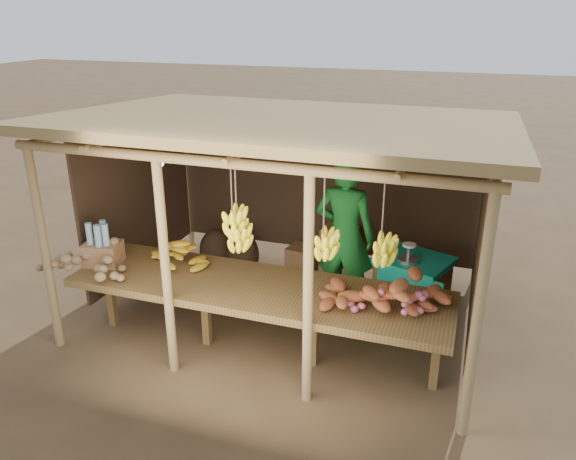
% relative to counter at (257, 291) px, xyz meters
% --- Properties ---
extents(ground, '(60.00, 60.00, 0.00)m').
position_rel_counter_xyz_m(ground, '(-0.00, 0.95, -0.74)').
color(ground, brown).
rests_on(ground, ground).
extents(stall_structure, '(4.70, 3.50, 2.43)m').
position_rel_counter_xyz_m(stall_structure, '(0.07, 0.97, 1.18)').
color(stall_structure, '#A28554').
rests_on(stall_structure, ground).
extents(counter, '(3.90, 1.05, 0.80)m').
position_rel_counter_xyz_m(counter, '(0.00, 0.00, 0.00)').
color(counter, brown).
rests_on(counter, ground).
extents(potato_heap, '(1.04, 0.65, 0.37)m').
position_rel_counter_xyz_m(potato_heap, '(-1.81, -0.29, 0.25)').
color(potato_heap, olive).
rests_on(potato_heap, counter).
extents(sweet_potato_heap, '(1.28, 0.94, 0.36)m').
position_rel_counter_xyz_m(sweet_potato_heap, '(1.34, 0.04, 0.24)').
color(sweet_potato_heap, '#A4502A').
rests_on(sweet_potato_heap, counter).
extents(onion_heap, '(0.88, 0.65, 0.36)m').
position_rel_counter_xyz_m(onion_heap, '(1.39, -0.09, 0.24)').
color(onion_heap, '#C7617A').
rests_on(onion_heap, counter).
extents(banana_pile, '(0.72, 0.53, 0.35)m').
position_rel_counter_xyz_m(banana_pile, '(-1.04, 0.15, 0.24)').
color(banana_pile, gold).
rests_on(banana_pile, counter).
extents(tomato_basin, '(0.36, 0.36, 0.19)m').
position_rel_counter_xyz_m(tomato_basin, '(-1.89, 0.08, 0.14)').
color(tomato_basin, navy).
rests_on(tomato_basin, counter).
extents(bottle_box, '(0.44, 0.38, 0.48)m').
position_rel_counter_xyz_m(bottle_box, '(-1.79, -0.06, 0.25)').
color(bottle_box, '#9B6C45').
rests_on(bottle_box, counter).
extents(vendor, '(0.72, 0.49, 1.93)m').
position_rel_counter_xyz_m(vendor, '(0.61, 1.17, 0.23)').
color(vendor, '#176924').
rests_on(vendor, ground).
extents(tarp_crate, '(0.98, 0.91, 0.95)m').
position_rel_counter_xyz_m(tarp_crate, '(1.40, 1.36, -0.35)').
color(tarp_crate, brown).
rests_on(tarp_crate, ground).
extents(carton_stack, '(0.94, 0.38, 0.70)m').
position_rel_counter_xyz_m(carton_stack, '(0.18, 2.05, -0.43)').
color(carton_stack, '#9B6C45').
rests_on(carton_stack, ground).
extents(burlap_sacks, '(0.88, 0.46, 0.62)m').
position_rel_counter_xyz_m(burlap_sacks, '(-1.19, 1.87, -0.47)').
color(burlap_sacks, '#432F1F').
rests_on(burlap_sacks, ground).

